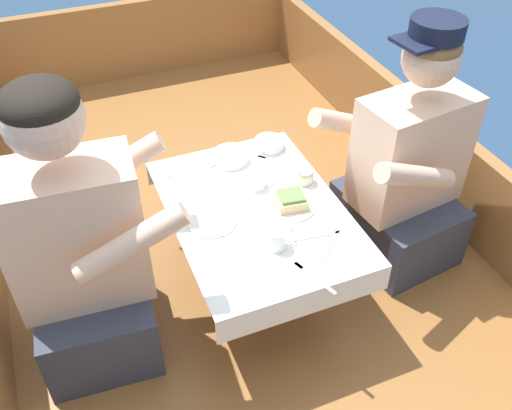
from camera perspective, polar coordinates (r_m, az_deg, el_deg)
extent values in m
plane|color=navy|center=(2.52, -1.20, -9.75)|extent=(60.00, 60.00, 0.00)
cube|color=brown|center=(2.42, -1.24, -7.65)|extent=(1.92, 3.50, 0.28)
cube|color=#936033|center=(2.58, 18.30, 3.54)|extent=(0.06, 3.50, 0.39)
cube|color=#936033|center=(3.58, -11.73, 15.98)|extent=(1.80, 0.06, 0.45)
cylinder|color=#B2B2B7|center=(2.10, 0.00, -4.52)|extent=(0.07, 0.07, 0.35)
cube|color=brown|center=(1.98, 0.00, -0.73)|extent=(0.55, 0.79, 0.02)
cube|color=white|center=(1.97, 0.00, -0.49)|extent=(0.58, 0.82, 0.00)
cube|color=white|center=(1.75, 5.09, -9.87)|extent=(0.58, 0.00, 0.10)
cube|color=white|center=(2.30, -3.83, 4.67)|extent=(0.58, 0.00, 0.10)
cube|color=#333847|center=(2.04, -15.56, -10.37)|extent=(0.39, 0.47, 0.26)
cube|color=beige|center=(1.78, -17.64, -2.76)|extent=(0.42, 0.25, 0.48)
sphere|color=beige|center=(1.55, -20.56, 8.06)|extent=(0.21, 0.21, 0.21)
ellipsoid|color=black|center=(1.52, -20.98, 9.58)|extent=(0.20, 0.20, 0.12)
cylinder|color=beige|center=(1.86, -13.91, 3.65)|extent=(0.34, 0.10, 0.21)
cylinder|color=beige|center=(1.58, -12.33, -3.77)|extent=(0.34, 0.10, 0.21)
cube|color=#333847|center=(2.35, 13.80, -1.70)|extent=(0.41, 0.48, 0.26)
cube|color=beige|center=(2.14, 15.25, 5.21)|extent=(0.43, 0.27, 0.43)
sphere|color=beige|center=(1.96, 17.11, 13.85)|extent=(0.19, 0.19, 0.19)
ellipsoid|color=brown|center=(1.94, 17.35, 14.98)|extent=(0.18, 0.18, 0.10)
cylinder|color=beige|center=(1.91, 15.70, 2.79)|extent=(0.34, 0.11, 0.21)
cylinder|color=beige|center=(2.12, 9.26, 8.01)|extent=(0.34, 0.11, 0.21)
cylinder|color=black|center=(1.92, 17.71, 16.54)|extent=(0.18, 0.18, 0.06)
cube|color=black|center=(1.87, 15.58, 15.36)|extent=(0.12, 0.15, 0.01)
cylinder|color=white|center=(1.98, 3.50, -0.09)|extent=(0.17, 0.17, 0.01)
cylinder|color=white|center=(1.92, -4.45, -1.62)|extent=(0.17, 0.17, 0.01)
cube|color=#E0BC7F|center=(1.96, 3.52, 0.42)|extent=(0.11, 0.11, 0.04)
cube|color=#669347|center=(1.95, 3.55, 0.96)|extent=(0.09, 0.09, 0.01)
cylinder|color=white|center=(2.18, -2.59, 4.85)|extent=(0.13, 0.13, 0.04)
cylinder|color=beige|center=(2.18, -2.60, 5.06)|extent=(0.11, 0.11, 0.02)
cylinder|color=white|center=(2.25, 1.30, 6.12)|extent=(0.11, 0.11, 0.04)
cylinder|color=beige|center=(2.24, 1.30, 6.33)|extent=(0.09, 0.09, 0.02)
cylinder|color=white|center=(1.81, 2.05, -3.38)|extent=(0.07, 0.07, 0.07)
torus|color=white|center=(1.82, 3.28, -2.95)|extent=(0.04, 0.01, 0.04)
cylinder|color=#3D2314|center=(1.80, 2.06, -2.90)|extent=(0.06, 0.06, 0.01)
cylinder|color=white|center=(2.05, -0.05, 2.48)|extent=(0.07, 0.07, 0.06)
torus|color=white|center=(2.06, 1.09, 2.83)|extent=(0.04, 0.01, 0.04)
cylinder|color=#3D2314|center=(2.04, -0.05, 2.86)|extent=(0.06, 0.06, 0.01)
cylinder|color=silver|center=(2.08, 4.87, 2.90)|extent=(0.06, 0.06, 0.05)
cylinder|color=beige|center=(2.08, 4.87, 2.90)|extent=(0.07, 0.07, 0.03)
cube|color=silver|center=(1.88, 6.11, -3.11)|extent=(0.17, 0.04, 0.00)
cube|color=silver|center=(1.75, 5.90, -7.29)|extent=(0.07, 0.16, 0.00)
cube|color=silver|center=(1.78, 4.25, -6.07)|extent=(0.03, 0.04, 0.00)
cube|color=silver|center=(2.09, -7.61, 2.04)|extent=(0.04, 0.17, 0.00)
ellipsoid|color=silver|center=(2.14, -8.48, 3.05)|extent=(0.04, 0.02, 0.01)
cube|color=silver|center=(2.18, 2.21, 4.32)|extent=(0.12, 0.14, 0.00)
cube|color=silver|center=(2.21, 0.55, 4.80)|extent=(0.04, 0.04, 0.00)
cube|color=silver|center=(1.85, 7.50, -3.96)|extent=(0.13, 0.12, 0.00)
cube|color=silver|center=(2.12, -5.33, 2.89)|extent=(0.12, 0.13, 0.00)
ellipsoid|color=silver|center=(2.17, -4.59, 4.00)|extent=(0.04, 0.02, 0.01)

